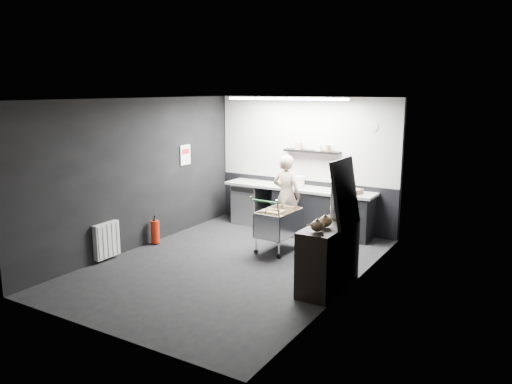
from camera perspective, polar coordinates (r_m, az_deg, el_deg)
The scene contains 22 objects.
floor at distance 8.35m, azimuth -2.75°, elevation -8.28°, with size 5.50×5.50×0.00m, color black.
ceiling at distance 7.85m, azimuth -2.95°, elevation 10.58°, with size 5.50×5.50×0.00m, color silver.
wall_back at distance 10.36m, azimuth 5.66°, elevation 3.31°, with size 5.50×5.50×0.00m, color black.
wall_front at distance 5.97m, azimuth -17.73°, elevation -3.46°, with size 5.50×5.50×0.00m, color black.
wall_left at distance 9.24m, azimuth -13.22°, elevation 2.03°, with size 5.50×5.50×0.00m, color black.
wall_right at distance 7.10m, azimuth 10.70°, elevation -0.73°, with size 5.50×5.50×0.00m, color black.
kitchen_wall_panel at distance 10.28m, azimuth 5.67°, elevation 6.05°, with size 3.95×0.02×1.70m, color #B7B8B3.
dado_panel at distance 10.50m, azimuth 5.52°, elevation -1.30°, with size 3.95×0.02×1.00m, color black.
floating_shelf at distance 10.12m, azimuth 6.40°, elevation 4.64°, with size 1.20×0.22×0.04m, color black.
wall_clock at distance 9.73m, azimuth 13.20°, elevation 7.26°, with size 0.20×0.20×0.03m, color silver.
poster at distance 10.16m, azimuth -8.09°, elevation 4.22°, with size 0.02×0.30×0.40m, color white.
poster_red_band at distance 10.15m, azimuth -8.07°, elevation 4.61°, with size 0.01×0.22×0.10m, color red.
radiator at distance 8.81m, azimuth -16.71°, elevation -5.30°, with size 0.10×0.50×0.60m, color silver.
ceiling_strip at distance 9.44m, azimuth 3.43°, elevation 10.58°, with size 2.40×0.20×0.04m, color white.
prep_counter at distance 10.18m, azimuth 5.45°, elevation -1.96°, with size 3.20×0.61×0.90m.
person at distance 9.77m, azimuth 3.50°, elevation -0.39°, with size 0.59×0.39×1.61m, color beige.
shopping_cart at distance 8.91m, azimuth 2.59°, elevation -3.75°, with size 0.58×0.93×1.01m.
sideboard at distance 7.32m, azimuth 8.49°, elevation -6.33°, with size 0.54×1.27×1.90m.
fire_extinguisher at distance 9.51m, azimuth -11.45°, elevation -4.37°, with size 0.16×0.16×0.53m.
cardboard_box at distance 9.66m, azimuth 10.48°, elevation 0.12°, with size 0.45×0.34×0.09m, color olive.
pink_tub at distance 10.11m, azimuth 4.91°, elevation 1.19°, with size 0.23×0.23×0.23m, color #F5D4DB.
white_container at distance 10.26m, azimuth 2.68°, elevation 1.13°, with size 0.16×0.12×0.14m, color silver.
Camera 1 is at (4.38, -6.51, 2.86)m, focal length 35.00 mm.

